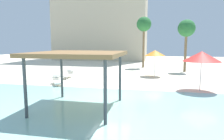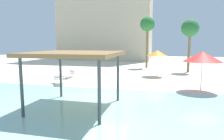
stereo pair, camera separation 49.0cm
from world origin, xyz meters
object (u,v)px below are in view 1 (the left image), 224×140
shade_pavilion (78,56)px  palm_tree_0 (186,29)px  beach_umbrella_orange_2 (155,53)px  beach_umbrella_red_1 (202,56)px  lounge_chair_3 (57,80)px  lounge_chair_0 (68,74)px  palm_tree_1 (144,25)px

shade_pavilion → palm_tree_0: (6.98, 14.86, 2.12)m
shade_pavilion → beach_umbrella_orange_2: shade_pavilion is taller
beach_umbrella_orange_2 → palm_tree_0: 5.64m
beach_umbrella_red_1 → lounge_chair_3: size_ratio=1.40×
shade_pavilion → lounge_chair_0: size_ratio=2.17×
palm_tree_0 → beach_umbrella_orange_2: bearing=-131.4°
shade_pavilion → beach_umbrella_red_1: 8.52m
lounge_chair_3 → beach_umbrella_orange_2: bearing=95.0°
beach_umbrella_orange_2 → palm_tree_1: bearing=102.0°
shade_pavilion → lounge_chair_3: 6.82m
beach_umbrella_red_1 → palm_tree_0: (0.33, 9.55, 2.40)m
beach_umbrella_orange_2 → lounge_chair_3: beach_umbrella_orange_2 is taller
shade_pavilion → beach_umbrella_orange_2: bearing=71.9°
palm_tree_0 → palm_tree_1: size_ratio=0.88×
beach_umbrella_red_1 → lounge_chair_0: size_ratio=1.40×
beach_umbrella_orange_2 → palm_tree_0: palm_tree_0 is taller
beach_umbrella_orange_2 → lounge_chair_0: beach_umbrella_orange_2 is taller
lounge_chair_0 → lounge_chair_3: 3.18m
lounge_chair_3 → palm_tree_1: 15.05m
beach_umbrella_red_1 → lounge_chair_0: beach_umbrella_red_1 is taller
beach_umbrella_orange_2 → shade_pavilion: bearing=-108.1°
shade_pavilion → beach_umbrella_red_1: (6.64, 5.32, -0.28)m
shade_pavilion → palm_tree_1: size_ratio=0.63×
shade_pavilion → lounge_chair_3: bearing=126.2°
palm_tree_1 → shade_pavilion: bearing=-96.8°
beach_umbrella_red_1 → beach_umbrella_orange_2: (-3.02, 5.74, -0.07)m
lounge_chair_0 → lounge_chair_3: (0.51, -3.14, 0.00)m
palm_tree_0 → palm_tree_1: palm_tree_1 is taller
palm_tree_1 → beach_umbrella_red_1: bearing=-70.5°
beach_umbrella_red_1 → palm_tree_1: size_ratio=0.40×
shade_pavilion → palm_tree_0: bearing=64.8°
lounge_chair_0 → palm_tree_0: size_ratio=0.33×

